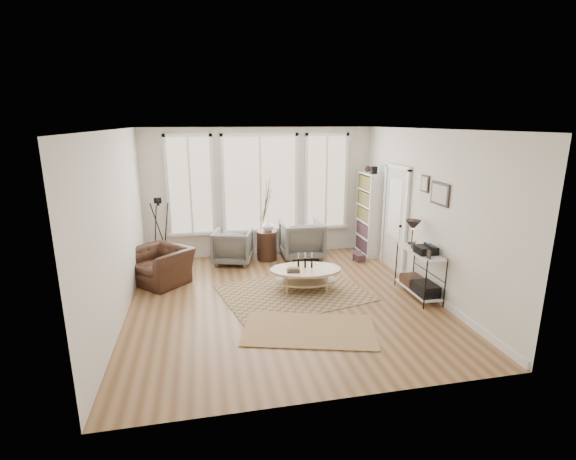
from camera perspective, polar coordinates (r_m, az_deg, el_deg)
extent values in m
plane|color=#946A44|center=(7.37, -0.58, -9.55)|extent=(5.50, 5.50, 0.00)
plane|color=white|center=(6.72, -0.65, 13.61)|extent=(5.50, 5.50, 0.00)
cube|color=silver|center=(9.57, -3.81, 5.17)|extent=(5.20, 0.04, 2.90)
cube|color=silver|center=(4.35, 6.46, -6.63)|extent=(5.20, 0.04, 2.90)
cube|color=silver|center=(6.91, -22.29, 0.38)|extent=(0.04, 5.50, 2.90)
cube|color=silver|center=(7.82, 18.44, 2.30)|extent=(0.04, 5.50, 2.90)
cube|color=white|center=(9.88, -3.67, -2.82)|extent=(5.10, 0.04, 0.12)
cube|color=white|center=(8.21, 17.56, -7.22)|extent=(0.03, 5.40, 0.12)
cube|color=tan|center=(9.52, -3.82, 6.34)|extent=(1.60, 0.03, 2.10)
cube|color=tan|center=(9.43, -13.23, 5.90)|extent=(0.90, 0.03, 2.10)
cube|color=tan|center=(9.85, 5.21, 6.59)|extent=(0.90, 0.03, 2.10)
cube|color=white|center=(9.50, -3.80, 6.32)|extent=(1.74, 0.06, 2.24)
cube|color=white|center=(9.41, -13.24, 5.89)|extent=(1.04, 0.06, 2.24)
cube|color=white|center=(9.83, 5.24, 6.57)|extent=(1.04, 0.06, 2.24)
cube|color=white|center=(9.69, -3.68, -0.03)|extent=(4.10, 0.12, 0.06)
cube|color=silver|center=(8.88, 14.43, 1.36)|extent=(0.04, 0.88, 2.10)
cube|color=white|center=(8.82, 14.42, 2.93)|extent=(0.01, 0.55, 1.20)
cube|color=white|center=(8.45, 15.78, 0.60)|extent=(0.06, 0.08, 2.18)
cube|color=white|center=(9.31, 13.04, 2.04)|extent=(0.06, 0.08, 2.18)
cube|color=white|center=(8.70, 14.80, 8.36)|extent=(0.06, 1.06, 0.08)
sphere|color=black|center=(8.59, 15.10, 0.52)|extent=(0.06, 0.06, 0.06)
cube|color=white|center=(9.43, 11.85, 1.65)|extent=(0.30, 0.03, 1.90)
cube|color=white|center=(10.17, 10.03, 2.68)|extent=(0.30, 0.03, 1.90)
cube|color=white|center=(9.86, 11.71, 2.21)|extent=(0.02, 0.85, 1.90)
cube|color=white|center=(9.80, 10.91, 2.18)|extent=(0.30, 0.81, 1.90)
cube|color=maroon|center=(9.80, 10.91, 2.18)|extent=(0.24, 0.75, 1.76)
cube|color=black|center=(9.45, 11.67, 8.03)|extent=(0.12, 0.10, 0.16)
sphere|color=#3A2015|center=(9.77, 10.86, 8.22)|extent=(0.14, 0.14, 0.14)
cube|color=white|center=(7.85, 17.34, -7.75)|extent=(0.37, 1.07, 0.03)
cube|color=white|center=(7.62, 17.74, -2.87)|extent=(0.37, 1.07, 0.02)
cylinder|color=black|center=(7.23, 18.28, -7.19)|extent=(0.02, 0.02, 0.85)
cylinder|color=black|center=(7.41, 20.72, -6.87)|extent=(0.02, 0.02, 0.85)
cylinder|color=black|center=(8.10, 14.59, -4.54)|extent=(0.02, 0.02, 0.85)
cylinder|color=black|center=(8.26, 16.84, -4.33)|extent=(0.02, 0.02, 0.85)
cylinder|color=black|center=(7.89, 16.54, -1.75)|extent=(0.14, 0.14, 0.02)
cylinder|color=black|center=(7.86, 16.62, -0.77)|extent=(0.02, 0.02, 0.30)
cone|color=black|center=(7.81, 16.72, 0.64)|extent=(0.28, 0.28, 0.18)
cube|color=black|center=(7.47, 18.34, -2.58)|extent=(0.32, 0.30, 0.13)
cube|color=black|center=(7.61, 18.31, -7.66)|extent=(0.32, 0.45, 0.20)
cube|color=#3A2015|center=(7.99, 16.63, -6.59)|extent=(0.32, 0.40, 0.16)
cube|color=black|center=(7.20, 18.72, -3.18)|extent=(0.02, 0.10, 0.14)
cube|color=black|center=(7.65, 16.70, -2.06)|extent=(0.02, 0.10, 0.12)
cube|color=black|center=(7.40, 20.09, 4.65)|extent=(0.03, 0.52, 0.38)
cube|color=silver|center=(7.39, 19.99, 4.65)|extent=(0.01, 0.44, 0.30)
cube|color=black|center=(7.81, 18.24, 6.03)|extent=(0.03, 0.24, 0.30)
cube|color=silver|center=(7.80, 18.15, 6.03)|extent=(0.01, 0.18, 0.24)
cube|color=brown|center=(7.64, 0.81, -8.59)|extent=(2.86, 2.39, 0.01)
cube|color=brown|center=(6.39, 2.93, -13.47)|extent=(2.17, 1.57, 0.01)
ellipsoid|color=tan|center=(7.74, 2.42, -6.87)|extent=(1.19, 0.84, 0.03)
ellipsoid|color=tan|center=(7.66, 2.44, -5.44)|extent=(1.39, 0.98, 0.04)
cylinder|color=tan|center=(7.47, 0.11, -7.65)|extent=(0.04, 0.04, 0.37)
cylinder|color=tan|center=(7.64, 5.44, -7.20)|extent=(0.04, 0.04, 0.37)
cylinder|color=tan|center=(7.85, -0.51, -6.53)|extent=(0.04, 0.04, 0.37)
cylinder|color=tan|center=(8.01, 4.58, -6.13)|extent=(0.04, 0.04, 0.37)
cylinder|color=black|center=(7.64, 1.46, -4.58)|extent=(0.04, 0.04, 0.19)
cylinder|color=black|center=(7.67, 2.36, -4.52)|extent=(0.04, 0.04, 0.19)
cylinder|color=black|center=(7.70, 3.25, -4.45)|extent=(0.04, 0.04, 0.19)
cube|color=#3A542C|center=(7.51, 0.78, -5.45)|extent=(0.23, 0.16, 0.06)
imported|color=slate|center=(9.18, -7.53, -2.23)|extent=(0.99, 1.01, 0.75)
imported|color=slate|center=(9.45, 1.89, -1.30)|extent=(0.93, 0.95, 0.85)
cylinder|color=#3A2015|center=(9.34, -2.91, -2.13)|extent=(0.44, 0.44, 0.66)
imported|color=silver|center=(9.23, -2.76, 0.65)|extent=(0.30, 0.30, 0.27)
imported|color=#3A2015|center=(8.39, -17.01, -4.66)|extent=(1.39, 1.39, 0.68)
cylinder|color=black|center=(8.92, -17.35, 3.40)|extent=(0.06, 0.06, 0.06)
cube|color=black|center=(8.91, -17.39, 3.87)|extent=(0.15, 0.11, 0.11)
cylinder|color=black|center=(8.83, -17.44, 3.77)|extent=(0.06, 0.09, 0.06)
cube|color=maroon|center=(9.54, 9.41, -3.51)|extent=(0.27, 0.30, 0.16)
cube|color=maroon|center=(9.43, 9.70, -3.75)|extent=(0.23, 0.27, 0.16)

